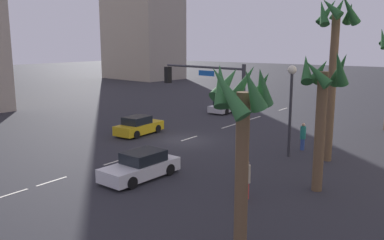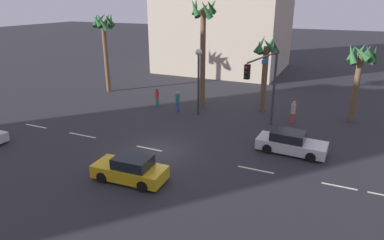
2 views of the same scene
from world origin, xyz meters
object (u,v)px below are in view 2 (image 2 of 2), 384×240
object	(u,v)px
palm_tree_2	(361,63)
traffic_signal	(266,78)
car_1	(131,169)
car_0	(291,143)
palm_tree_1	(266,59)
streetlamp	(199,69)
building_3	(226,7)
pedestrian_1	(178,101)
palm_tree_3	(104,33)
palm_tree_0	(203,31)
pedestrian_2	(293,111)
pedestrian_0	(157,97)

from	to	relation	value
palm_tree_2	traffic_signal	bearing A→B (deg)	-140.25
car_1	car_0	bearing A→B (deg)	44.31
car_1	palm_tree_1	distance (m)	16.90
streetlamp	building_3	xyz separation A→B (m)	(-4.87, 21.30, 4.62)
streetlamp	car_0	bearing A→B (deg)	-28.28
pedestrian_1	palm_tree_3	size ratio (longest dim) A/B	0.22
pedestrian_1	streetlamp	bearing A→B (deg)	-2.78
building_3	palm_tree_1	bearing A→B (deg)	-60.62
car_0	streetlamp	distance (m)	10.52
palm_tree_1	palm_tree_3	xyz separation A→B (m)	(-17.38, -0.28, 1.58)
traffic_signal	pedestrian_1	world-z (taller)	traffic_signal
palm_tree_0	building_3	distance (m)	19.53
pedestrian_2	streetlamp	bearing A→B (deg)	-170.65
traffic_signal	pedestrian_0	distance (m)	11.59
traffic_signal	palm_tree_2	distance (m)	8.31
traffic_signal	palm_tree_2	world-z (taller)	palm_tree_2
palm_tree_0	palm_tree_2	world-z (taller)	palm_tree_0
palm_tree_1	streetlamp	bearing A→B (deg)	-143.68
pedestrian_2	building_3	size ratio (longest dim) A/B	0.11
streetlamp	pedestrian_0	xyz separation A→B (m)	(-4.63, 0.72, -3.18)
traffic_signal	palm_tree_1	bearing A→B (deg)	102.47
car_1	pedestrian_2	world-z (taller)	pedestrian_2
streetlamp	building_3	distance (m)	22.33
streetlamp	palm_tree_3	world-z (taller)	palm_tree_3
car_0	pedestrian_0	world-z (taller)	pedestrian_0
palm_tree_3	building_3	bearing A→B (deg)	67.21
palm_tree_3	palm_tree_1	bearing A→B (deg)	0.91
building_3	car_1	bearing A→B (deg)	-79.82
palm_tree_0	building_3	world-z (taller)	building_3
streetlamp	traffic_signal	bearing A→B (deg)	-16.27
car_0	palm_tree_2	world-z (taller)	palm_tree_2
palm_tree_1	building_3	xyz separation A→B (m)	(-9.85, 17.64, 3.93)
traffic_signal	palm_tree_0	bearing A→B (deg)	148.52
pedestrian_2	palm_tree_2	world-z (taller)	palm_tree_2
pedestrian_0	car_1	bearing A→B (deg)	-66.43
traffic_signal	building_3	distance (m)	26.00
streetlamp	pedestrian_2	xyz separation A→B (m)	(8.02, 1.32, -3.13)
palm_tree_0	palm_tree_2	bearing A→B (deg)	5.11
car_1	building_3	xyz separation A→B (m)	(-5.90, 33.54, 8.06)
pedestrian_0	pedestrian_1	world-z (taller)	pedestrian_1
pedestrian_0	palm_tree_1	world-z (taller)	palm_tree_1
pedestrian_0	pedestrian_1	size ratio (longest dim) A/B	0.95
pedestrian_2	palm_tree_2	xyz separation A→B (m)	(4.53, 2.17, 3.99)
car_1	palm_tree_2	size ratio (longest dim) A/B	0.64
car_1	building_3	distance (m)	35.00
car_0	palm_tree_1	size ratio (longest dim) A/B	0.66
pedestrian_0	streetlamp	bearing A→B (deg)	-8.87
palm_tree_3	streetlamp	bearing A→B (deg)	-15.25
car_0	car_1	distance (m)	10.79
traffic_signal	palm_tree_3	size ratio (longest dim) A/B	0.73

